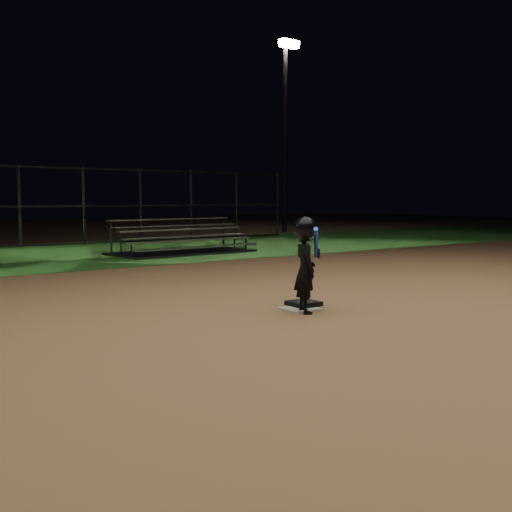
# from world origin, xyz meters

# --- Properties ---
(ground) EXTENTS (80.00, 80.00, 0.00)m
(ground) POSITION_xyz_m (0.00, 0.00, 0.00)
(ground) COLOR #A7764B
(ground) RESTS_ON ground
(grass_strip) EXTENTS (60.00, 8.00, 0.01)m
(grass_strip) POSITION_xyz_m (0.00, 10.00, 0.01)
(grass_strip) COLOR #25601F
(grass_strip) RESTS_ON ground
(home_plate) EXTENTS (0.45, 0.45, 0.02)m
(home_plate) POSITION_xyz_m (0.00, 0.00, 0.01)
(home_plate) COLOR beige
(home_plate) RESTS_ON ground
(batting_tee) EXTENTS (0.38, 0.38, 0.80)m
(batting_tee) POSITION_xyz_m (0.16, 0.12, 0.17)
(batting_tee) COLOR black
(batting_tee) RESTS_ON home_plate
(child_batter) EXTENTS (0.48, 0.62, 1.26)m
(child_batter) POSITION_xyz_m (-0.10, -0.21, 0.67)
(child_batter) COLOR black
(child_batter) RESTS_ON ground
(bleacher_right) EXTENTS (3.95, 2.12, 0.94)m
(bleacher_right) POSITION_xyz_m (2.99, 8.38, 0.19)
(bleacher_right) COLOR silver
(bleacher_right) RESTS_ON ground
(backstop_fence) EXTENTS (20.08, 0.08, 2.50)m
(backstop_fence) POSITION_xyz_m (0.00, 13.00, 1.25)
(backstop_fence) COLOR #38383D
(backstop_fence) RESTS_ON ground
(light_pole_right) EXTENTS (0.90, 0.53, 8.30)m
(light_pole_right) POSITION_xyz_m (12.00, 14.94, 4.95)
(light_pole_right) COLOR #2D2D30
(light_pole_right) RESTS_ON ground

